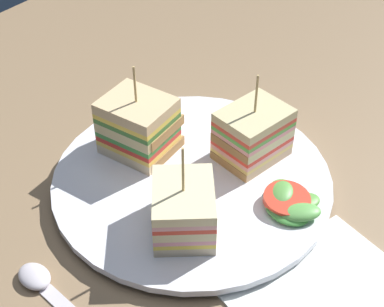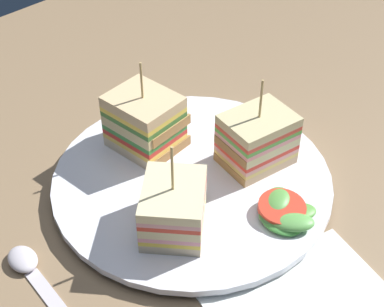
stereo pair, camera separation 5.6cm
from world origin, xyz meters
The scene contains 7 objects.
ground_plane centered at (0.00, 0.00, -0.90)cm, with size 109.64×93.04×1.80cm, color #846A4C.
plate centered at (0.00, 0.00, 0.81)cm, with size 28.19×28.19×1.33cm.
sandwich_wedge_0 centered at (5.96, 3.58, 3.71)cm, with size 8.76×8.55×9.48cm.
sandwich_wedge_1 centered at (-6.29, 2.99, 4.17)cm, with size 7.80×6.53×9.93cm.
sandwich_wedge_2 centered at (-0.49, -6.94, 4.44)cm, with size 6.25×7.31×10.25cm.
salad_garnish centered at (-2.06, 9.98, 1.93)cm, with size 6.13×7.03×1.44cm.
spoon centered at (17.92, -1.16, 0.38)cm, with size 3.36×16.05×1.00cm.
Camera 2 is at (30.47, 30.24, 40.92)cm, focal length 54.13 mm.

